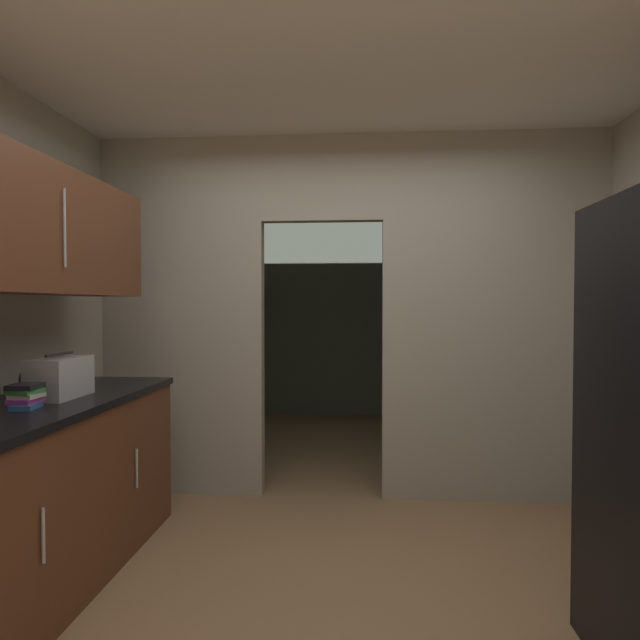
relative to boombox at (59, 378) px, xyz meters
The scene contains 8 objects.
ground 1.81m from the boombox, 12.76° to the right, with size 20.00×20.00×0.00m, color #93704C.
kitchen_overhead_slab 2.19m from the boombox, ahead, with size 4.04×7.28×0.06m, color silver.
kitchen_partition 2.02m from the boombox, 41.15° to the left, with size 3.64×0.12×2.62m.
adjoining_room_shell 3.75m from the boombox, 67.08° to the left, with size 3.64×3.17×2.62m.
lower_cabinet_run 0.60m from the boombox, 97.21° to the right, with size 0.68×2.09×0.92m.
upper_cabinet_counterside 0.77m from the boombox, 97.21° to the right, with size 0.36×1.88×0.62m.
boombox is the anchor object (origin of this frame).
book_stack 0.30m from the boombox, 88.80° to the right, with size 0.14×0.17×0.11m.
Camera 1 is at (0.12, -2.45, 1.40)m, focal length 31.57 mm.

